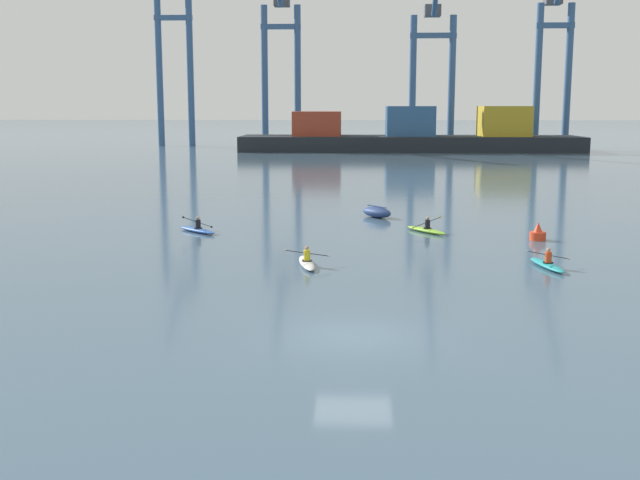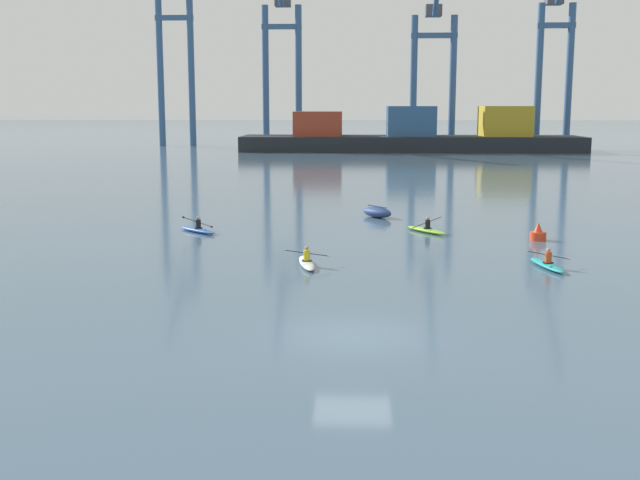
# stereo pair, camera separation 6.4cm
# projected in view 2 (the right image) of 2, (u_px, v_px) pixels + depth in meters

# --- Properties ---
(ground_plane) EXTENTS (800.00, 800.00, 0.00)m
(ground_plane) POSITION_uv_depth(u_px,v_px,m) (353.00, 337.00, 25.16)
(ground_plane) COLOR #425B70
(container_barge) EXTENTS (55.78, 11.56, 7.37)m
(container_barge) POSITION_uv_depth(u_px,v_px,m) (413.00, 136.00, 129.12)
(container_barge) COLOR #1E2328
(container_barge) RESTS_ON ground
(gantry_crane_west) EXTENTS (6.95, 17.02, 34.58)m
(gantry_crane_west) POSITION_uv_depth(u_px,v_px,m) (175.00, 47.00, 142.60)
(gantry_crane_west) COLOR #335684
(gantry_crane_west) RESTS_ON ground
(gantry_crane_west_mid) EXTENTS (7.24, 19.53, 34.89)m
(gantry_crane_west_mid) POSITION_uv_depth(u_px,v_px,m) (282.00, 50.00, 141.02)
(gantry_crane_west_mid) COLOR #335684
(gantry_crane_west_mid) RESTS_ON ground
(gantry_crane_east_mid) EXTENTS (8.03, 17.24, 35.85)m
(gantry_crane_east_mid) POSITION_uv_depth(u_px,v_px,m) (434.00, 53.00, 135.48)
(gantry_crane_east_mid) COLOR #335684
(gantry_crane_east_mid) RESTS_ON ground
(gantry_crane_east) EXTENTS (6.33, 18.49, 35.34)m
(gantry_crane_east) POSITION_uv_depth(u_px,v_px,m) (556.00, 48.00, 131.22)
(gantry_crane_east) COLOR #335684
(gantry_crane_east) RESTS_ON ground
(capsized_dinghy) EXTENTS (2.48, 2.72, 0.76)m
(capsized_dinghy) POSITION_uv_depth(u_px,v_px,m) (377.00, 212.00, 52.23)
(capsized_dinghy) COLOR navy
(capsized_dinghy) RESTS_ON ground
(channel_buoy) EXTENTS (0.90, 0.90, 1.00)m
(channel_buoy) POSITION_uv_depth(u_px,v_px,m) (538.00, 234.00, 43.36)
(channel_buoy) COLOR red
(channel_buoy) RESTS_ON ground
(kayak_teal) EXTENTS (2.22, 3.45, 0.95)m
(kayak_teal) POSITION_uv_depth(u_px,v_px,m) (547.00, 264.00, 35.90)
(kayak_teal) COLOR teal
(kayak_teal) RESTS_ON ground
(kayak_blue) EXTENTS (2.84, 2.81, 1.08)m
(kayak_blue) POSITION_uv_depth(u_px,v_px,m) (198.00, 229.00, 46.06)
(kayak_blue) COLOR #2856B2
(kayak_blue) RESTS_ON ground
(kayak_white) EXTENTS (2.24, 3.45, 0.95)m
(kayak_white) POSITION_uv_depth(u_px,v_px,m) (307.00, 262.00, 36.38)
(kayak_white) COLOR silver
(kayak_white) RESTS_ON ground
(kayak_lime) EXTENTS (2.45, 3.12, 0.95)m
(kayak_lime) POSITION_uv_depth(u_px,v_px,m) (427.00, 230.00, 46.00)
(kayak_lime) COLOR #7ABC2D
(kayak_lime) RESTS_ON ground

